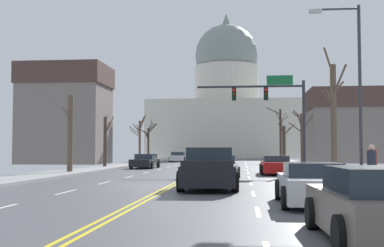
# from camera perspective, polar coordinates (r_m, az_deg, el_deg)

# --- Properties ---
(ground) EXTENTS (20.00, 180.00, 0.20)m
(ground) POSITION_cam_1_polar(r_m,az_deg,el_deg) (21.68, -2.46, -7.20)
(ground) COLOR #4D4D52
(signal_gantry) EXTENTS (7.91, 0.41, 6.91)m
(signal_gantry) POSITION_cam_1_polar(r_m,az_deg,el_deg) (36.72, 9.38, 2.41)
(signal_gantry) COLOR #28282D
(signal_gantry) RESTS_ON ground
(street_lamp_right) EXTENTS (2.21, 0.24, 7.76)m
(street_lamp_right) POSITION_cam_1_polar(r_m,az_deg,el_deg) (22.58, 18.12, 5.11)
(street_lamp_right) COLOR #333338
(street_lamp_right) RESTS_ON ground
(capitol_building) EXTENTS (29.27, 22.76, 29.34)m
(capitol_building) POSITION_cam_1_polar(r_m,az_deg,el_deg) (99.92, 4.01, 1.52)
(capitol_building) COLOR beige
(capitol_building) RESTS_ON ground
(sedan_near_00) EXTENTS (2.00, 4.68, 1.20)m
(sedan_near_00) POSITION_cam_1_polar(r_m,az_deg,el_deg) (32.23, 9.66, -4.81)
(sedan_near_00) COLOR #B71414
(sedan_near_00) RESTS_ON ground
(sedan_near_01) EXTENTS (2.11, 4.49, 1.29)m
(sedan_near_01) POSITION_cam_1_polar(r_m,az_deg,el_deg) (26.53, 3.29, -5.16)
(sedan_near_01) COLOR silver
(sedan_near_01) RESTS_ON ground
(pickup_truck_near_02) EXTENTS (2.49, 5.62, 1.68)m
(pickup_truck_near_02) POSITION_cam_1_polar(r_m,az_deg,el_deg) (20.49, 1.99, -5.41)
(pickup_truck_near_02) COLOR black
(pickup_truck_near_02) RESTS_ON ground
(sedan_near_03) EXTENTS (1.95, 4.25, 1.23)m
(sedan_near_03) POSITION_cam_1_polar(r_m,az_deg,el_deg) (14.80, 13.66, -6.89)
(sedan_near_03) COLOR silver
(sedan_near_03) RESTS_ON ground
(sedan_near_04) EXTENTS (2.02, 4.29, 1.31)m
(sedan_near_04) POSITION_cam_1_polar(r_m,az_deg,el_deg) (9.22, 20.45, -8.98)
(sedan_near_04) COLOR #6B6056
(sedan_near_04) RESTS_ON ground
(sedan_oncoming_00) EXTENTS (2.02, 4.64, 1.21)m
(sedan_oncoming_00) POSITION_cam_1_polar(r_m,az_deg,el_deg) (42.39, -5.41, -4.38)
(sedan_oncoming_00) COLOR black
(sedan_oncoming_00) RESTS_ON ground
(sedan_oncoming_01) EXTENTS (1.97, 4.43, 1.23)m
(sedan_oncoming_01) POSITION_cam_1_polar(r_m,az_deg,el_deg) (54.77, 0.90, -4.08)
(sedan_oncoming_01) COLOR silver
(sedan_oncoming_01) RESTS_ON ground
(sedan_oncoming_02) EXTENTS (2.19, 4.39, 1.26)m
(sedan_oncoming_02) POSITION_cam_1_polar(r_m,az_deg,el_deg) (64.22, -1.64, -3.90)
(sedan_oncoming_02) COLOR silver
(sedan_oncoming_02) RESTS_ON ground
(flank_building_00) EXTENTS (9.39, 7.19, 11.03)m
(flank_building_00) POSITION_cam_1_polar(r_m,az_deg,el_deg) (57.08, -14.41, 1.10)
(flank_building_00) COLOR slate
(flank_building_00) RESTS_ON ground
(flank_building_01) EXTENTS (9.73, 8.23, 8.82)m
(flank_building_01) POSITION_cam_1_polar(r_m,az_deg,el_deg) (62.85, 17.67, -0.23)
(flank_building_01) COLOR slate
(flank_building_01) RESTS_ON ground
(bare_tree_00) EXTENTS (2.42, 2.99, 5.08)m
(bare_tree_00) POSITION_cam_1_polar(r_m,az_deg,el_deg) (44.82, 12.64, -1.55)
(bare_tree_00) COLOR #4C3D2D
(bare_tree_00) RESTS_ON ground
(bare_tree_01) EXTENTS (2.15, 1.50, 5.17)m
(bare_tree_01) POSITION_cam_1_polar(r_m,az_deg,el_deg) (53.87, -6.07, -1.66)
(bare_tree_01) COLOR brown
(bare_tree_01) RESTS_ON ground
(bare_tree_02) EXTENTS (2.72, 2.04, 6.79)m
(bare_tree_02) POSITION_cam_1_polar(r_m,az_deg,el_deg) (62.67, 10.16, -1.05)
(bare_tree_02) COLOR #423328
(bare_tree_02) RESTS_ON ground
(bare_tree_03) EXTENTS (2.20, 0.96, 5.18)m
(bare_tree_03) POSITION_cam_1_polar(r_m,az_deg,el_deg) (62.17, -5.05, -1.97)
(bare_tree_03) COLOR #423328
(bare_tree_03) RESTS_ON ground
(bare_tree_04) EXTENTS (1.82, 1.94, 4.56)m
(bare_tree_04) POSITION_cam_1_polar(r_m,az_deg,el_deg) (57.41, 10.58, -2.20)
(bare_tree_04) COLOR #423328
(bare_tree_04) RESTS_ON ground
(bare_tree_05) EXTENTS (0.91, 2.34, 4.52)m
(bare_tree_05) POSITION_cam_1_polar(r_m,az_deg,el_deg) (43.23, -9.99, -1.91)
(bare_tree_05) COLOR #423328
(bare_tree_05) RESTS_ON ground
(bare_tree_06) EXTENTS (1.52, 2.53, 6.95)m
(bare_tree_06) POSITION_cam_1_polar(r_m,az_deg,el_deg) (28.51, 16.05, 0.85)
(bare_tree_06) COLOR brown
(bare_tree_06) RESTS_ON ground
(bare_tree_07) EXTENTS (0.98, 1.84, 5.10)m
(bare_tree_07) POSITION_cam_1_polar(r_m,az_deg,el_deg) (33.92, -13.92, -0.98)
(bare_tree_07) COLOR brown
(bare_tree_07) RESTS_ON ground
(pedestrian_00) EXTENTS (0.35, 0.34, 1.65)m
(pedestrian_00) POSITION_cam_1_polar(r_m,az_deg,el_deg) (22.18, 20.15, -4.24)
(pedestrian_00) COLOR #4C4238
(pedestrian_00) RESTS_ON ground
(pedestrian_01) EXTENTS (0.35, 0.34, 1.64)m
(pedestrian_01) POSITION_cam_1_polar(r_m,az_deg,el_deg) (20.65, 20.03, -4.36)
(pedestrian_01) COLOR black
(pedestrian_01) RESTS_ON ground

